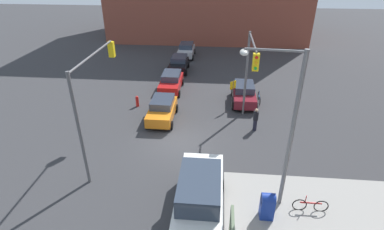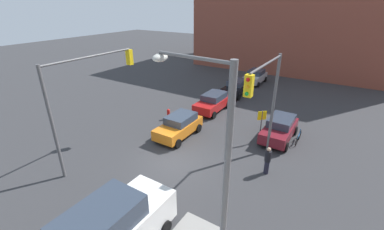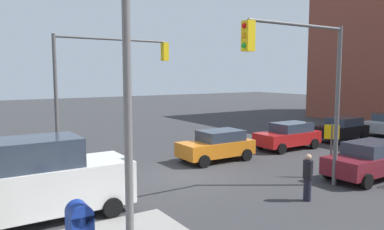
{
  "view_description": "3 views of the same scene",
  "coord_description": "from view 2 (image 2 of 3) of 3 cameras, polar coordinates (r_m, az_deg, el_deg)",
  "views": [
    {
      "loc": [
        16.94,
        2.4,
        11.21
      ],
      "look_at": [
        0.27,
        0.86,
        2.23
      ],
      "focal_mm": 28.0,
      "sensor_mm": 36.0,
      "label": 1
    },
    {
      "loc": [
        10.79,
        8.16,
        9.24
      ],
      "look_at": [
        -1.77,
        0.22,
        2.64
      ],
      "focal_mm": 24.0,
      "sensor_mm": 36.0,
      "label": 2
    },
    {
      "loc": [
        8.7,
        14.05,
        4.58
      ],
      "look_at": [
        -1.64,
        -1.99,
        2.51
      ],
      "focal_mm": 35.0,
      "sensor_mm": 36.0,
      "label": 3
    }
  ],
  "objects": [
    {
      "name": "coupe_black",
      "position": [
        27.92,
        9.81,
        6.09
      ],
      "size": [
        3.88,
        2.02,
        1.62
      ],
      "color": "black",
      "rests_on": "ground"
    },
    {
      "name": "traffic_signal_se_corner",
      "position": [
        16.04,
        -22.21,
        5.63
      ],
      "size": [
        6.3,
        0.36,
        6.5
      ],
      "color": "#59595B",
      "rests_on": "ground"
    },
    {
      "name": "building_brick_west",
      "position": [
        43.48,
        23.88,
        21.65
      ],
      "size": [
        16.0,
        28.0,
        17.81
      ],
      "color": "brown",
      "rests_on": "ground"
    },
    {
      "name": "coupe_maroon",
      "position": [
        19.61,
        18.89,
        -2.79
      ],
      "size": [
        4.13,
        2.02,
        1.62
      ],
      "color": "maroon",
      "rests_on": "ground"
    },
    {
      "name": "hatchback_red",
      "position": [
        23.45,
        4.65,
        2.88
      ],
      "size": [
        4.18,
        2.02,
        1.62
      ],
      "color": "#B21919",
      "rests_on": "ground"
    },
    {
      "name": "warning_sign_two_way",
      "position": [
        18.45,
        15.17,
        -1.28
      ],
      "size": [
        0.48,
        0.48,
        2.4
      ],
      "color": "#4C4C4C",
      "rests_on": "ground"
    },
    {
      "name": "traffic_signal_nw_corner",
      "position": [
        14.56,
        16.1,
        4.47
      ],
      "size": [
        5.2,
        0.36,
        6.5
      ],
      "color": "#59595B",
      "rests_on": "ground"
    },
    {
      "name": "ground_plane",
      "position": [
        16.38,
        -4.02,
        -10.46
      ],
      "size": [
        120.0,
        120.0,
        0.0
      ],
      "primitive_type": "plane",
      "color": "#333335"
    },
    {
      "name": "fire_hydrant",
      "position": [
        21.88,
        -5.25,
        0.25
      ],
      "size": [
        0.26,
        0.26,
        0.94
      ],
      "color": "red",
      "rests_on": "ground"
    },
    {
      "name": "street_lamp_corner",
      "position": [
        7.72,
        5.29,
        -12.17
      ],
      "size": [
        0.58,
        2.67,
        8.0
      ],
      "color": "slate",
      "rests_on": "ground"
    },
    {
      "name": "pedestrian_crossing",
      "position": [
        15.55,
        16.43,
        -9.59
      ],
      "size": [
        0.36,
        0.36,
        1.73
      ],
      "rotation": [
        0.0,
        0.0,
        2.19
      ],
      "color": "black",
      "rests_on": "ground"
    },
    {
      "name": "sedan_orange",
      "position": [
        18.96,
        -2.89,
        -2.37
      ],
      "size": [
        4.04,
        2.02,
        1.62
      ],
      "color": "orange",
      "rests_on": "ground"
    },
    {
      "name": "bicycle_at_crosswalk",
      "position": [
        19.83,
        22.56,
        -4.7
      ],
      "size": [
        1.75,
        0.05,
        0.97
      ],
      "color": "black",
      "rests_on": "ground"
    },
    {
      "name": "hatchback_silver",
      "position": [
        32.61,
        13.88,
        8.33
      ],
      "size": [
        3.99,
        2.02,
        1.62
      ],
      "color": "#B7BABF",
      "rests_on": "ground"
    }
  ]
}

